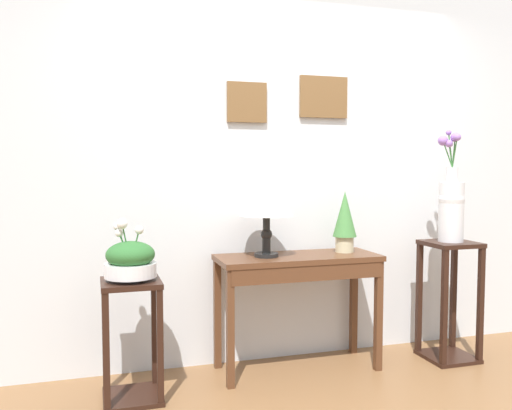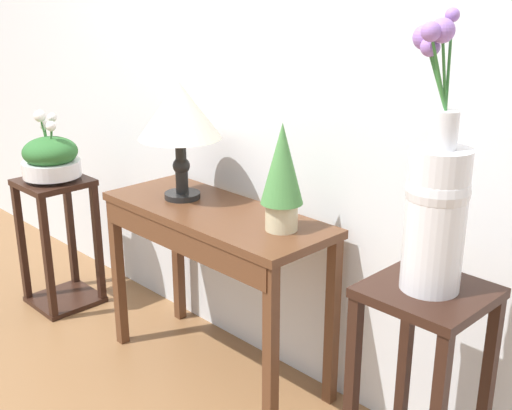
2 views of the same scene
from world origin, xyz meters
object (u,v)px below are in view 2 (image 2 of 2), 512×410
flower_vase_tall_right (436,200)px  console_table (211,237)px  table_lamp (179,114)px  pedestal_stand_right (417,410)px  pedestal_stand_left (60,243)px  potted_plant_on_console (282,173)px  planter_bowl_wide_left (51,157)px

flower_vase_tall_right → console_table: bearing=174.5°
table_lamp → pedestal_stand_right: (1.30, -0.13, -0.73)m
table_lamp → pedestal_stand_left: (-0.87, -0.17, -0.79)m
potted_plant_on_console → pedestal_stand_right: (0.73, -0.16, -0.58)m
pedestal_stand_right → flower_vase_tall_right: flower_vase_tall_right is taller
table_lamp → planter_bowl_wide_left: table_lamp is taller
pedestal_stand_left → planter_bowl_wide_left: planter_bowl_wide_left is taller
console_table → flower_vase_tall_right: 1.18m
planter_bowl_wide_left → flower_vase_tall_right: (2.17, 0.04, 0.28)m
table_lamp → pedestal_stand_left: size_ratio=0.73×
flower_vase_tall_right → potted_plant_on_console: bearing=167.8°
table_lamp → flower_vase_tall_right: (1.30, -0.13, -0.05)m
console_table → pedestal_stand_right: 1.12m
pedestal_stand_left → pedestal_stand_right: size_ratio=0.84×
console_table → pedestal_stand_left: console_table is taller
table_lamp → planter_bowl_wide_left: (-0.87, -0.17, -0.32)m
pedestal_stand_left → flower_vase_tall_right: 2.30m
table_lamp → planter_bowl_wide_left: size_ratio=1.42×
pedestal_stand_left → potted_plant_on_console: bearing=7.8°
console_table → pedestal_stand_right: size_ratio=1.29×
console_table → potted_plant_on_console: (0.35, 0.05, 0.35)m
flower_vase_tall_right → pedestal_stand_left: bearing=-179.0°
console_table → flower_vase_tall_right: size_ratio=1.39×
potted_plant_on_console → planter_bowl_wide_left: potted_plant_on_console is taller
console_table → pedestal_stand_left: bearing=-172.5°
console_table → potted_plant_on_console: 0.50m
planter_bowl_wide_left → pedestal_stand_right: size_ratio=0.43×
pedestal_stand_left → planter_bowl_wide_left: bearing=165.1°
table_lamp → flower_vase_tall_right: bearing=-5.6°
pedestal_stand_right → pedestal_stand_left: bearing=-179.0°
potted_plant_on_console → planter_bowl_wide_left: (-1.44, -0.20, -0.17)m
pedestal_stand_right → flower_vase_tall_right: 0.68m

